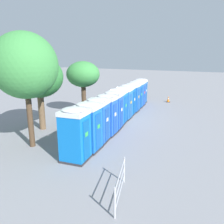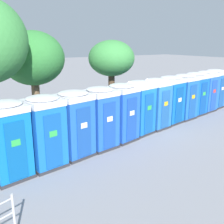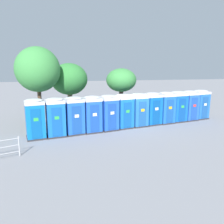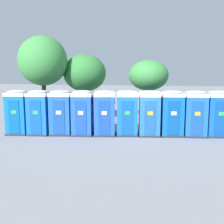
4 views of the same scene
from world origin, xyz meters
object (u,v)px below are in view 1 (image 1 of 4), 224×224
object	(u,v)px
portapotty_4	(113,110)
portapotty_6	(124,103)
portapotty_2	(98,120)
street_tree_2	(39,77)
portapotty_1	(88,126)
street_tree_1	(83,75)
portapotty_0	(75,134)
portapotty_11	(141,91)
portapotty_3	(106,114)
portapotty_5	(118,106)
portapotty_10	(139,93)
event_barrier	(120,183)
portapotty_7	(128,100)
traffic_cone	(168,99)
portapotty_8	(132,97)
portapotty_9	(135,95)
street_tree_0	(25,66)

from	to	relation	value
portapotty_4	portapotty_6	world-z (taller)	same
portapotty_2	street_tree_2	xyz separation A→B (m)	(-0.06, 4.41, 2.17)
portapotty_1	street_tree_1	xyz separation A→B (m)	(5.74, 4.67, 2.00)
portapotty_0	portapotty_11	bearing A→B (deg)	10.40
portapotty_1	street_tree_1	size ratio (longest dim) A/B	0.58
portapotty_3	portapotty_5	world-z (taller)	same
portapotty_10	portapotty_5	bearing A→B (deg)	-170.20
portapotty_2	street_tree_1	size ratio (longest dim) A/B	0.58
street_tree_1	event_barrier	size ratio (longest dim) A/B	2.25
portapotty_10	street_tree_1	bearing A→B (deg)	153.68
portapotty_4	portapotty_5	bearing A→B (deg)	13.85
portapotty_6	portapotty_7	xyz separation A→B (m)	(1.23, 0.26, -0.00)
portapotty_3	traffic_cone	xyz separation A→B (m)	(11.74, -0.49, -0.97)
portapotty_5	portapotty_6	world-z (taller)	same
portapotty_1	portapotty_10	distance (m)	11.27
portapotty_0	portapotty_5	bearing A→B (deg)	10.32
portapotty_0	portapotty_8	bearing A→B (deg)	9.94
portapotty_3	portapotty_11	size ratio (longest dim) A/B	1.00
portapotty_1	portapotty_11	bearing A→B (deg)	10.67
portapotty_5	street_tree_2	distance (m)	5.70
portapotty_8	street_tree_2	xyz separation A→B (m)	(-7.46, 3.10, 2.17)
portapotty_1	street_tree_2	world-z (taller)	street_tree_2
portapotty_6	portapotty_7	bearing A→B (deg)	11.92
portapotty_7	portapotty_1	bearing A→B (deg)	-169.26
portapotty_3	portapotty_10	xyz separation A→B (m)	(8.62, 1.60, 0.00)
portapotty_0	portapotty_9	bearing A→B (deg)	10.11
portapotty_9	traffic_cone	world-z (taller)	portapotty_9
portapotty_1	portapotty_3	world-z (taller)	same
street_tree_0	portapotty_6	bearing A→B (deg)	-13.61
portapotty_9	street_tree_0	world-z (taller)	street_tree_0
portapotty_0	portapotty_1	xyz separation A→B (m)	(1.24, 0.17, -0.00)
portapotty_4	portapotty_7	distance (m)	3.76
portapotty_0	portapotty_4	size ratio (longest dim) A/B	1.00
portapotty_4	traffic_cone	bearing A→B (deg)	-3.90
street_tree_0	street_tree_1	xyz separation A→B (m)	(6.91, 1.75, -0.99)
portapotty_0	portapotty_6	size ratio (longest dim) A/B	1.00
portapotty_11	street_tree_1	bearing A→B (deg)	160.34
event_barrier	portapotty_3	bearing A→B (deg)	35.82
portapotty_5	street_tree_2	world-z (taller)	street_tree_2
street_tree_2	street_tree_1	bearing A→B (deg)	0.07
portapotty_3	portapotty_7	world-z (taller)	same
portapotty_1	portapotty_7	size ratio (longest dim) A/B	1.00
portapotty_0	portapotty_1	world-z (taller)	same
street_tree_0	street_tree_2	bearing A→B (deg)	36.77
portapotty_10	street_tree_2	size ratio (longest dim) A/B	0.53
portapotty_2	traffic_cone	xyz separation A→B (m)	(12.99, -0.31, -0.97)
portapotty_0	portapotty_6	bearing A→B (deg)	10.02
portapotty_1	street_tree_1	world-z (taller)	street_tree_1
portapotty_9	event_barrier	bearing A→B (deg)	-157.80
portapotty_6	street_tree_2	xyz separation A→B (m)	(-4.99, 3.52, 2.16)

